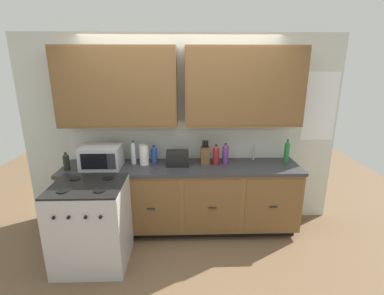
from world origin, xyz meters
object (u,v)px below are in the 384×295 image
object	(u,v)px
bottle_dark	(66,161)
bottle_green	(287,151)
toaster	(177,158)
paper_towel_roll	(144,155)
stove_range	(91,224)
bottle_violet	(225,154)
knife_block	(205,155)
bottle_blue	(154,154)
bottle_red	(216,155)
bottle_clear	(133,153)
microwave	(102,157)

from	to	relation	value
bottle_dark	bottle_green	distance (m)	2.78
toaster	paper_towel_roll	distance (m)	0.43
bottle_green	stove_range	bearing A→B (deg)	-162.47
bottle_violet	paper_towel_roll	bearing A→B (deg)	-179.48
toaster	knife_block	size ratio (longest dim) A/B	0.90
stove_range	toaster	xyz separation A→B (m)	(0.94, 0.65, 0.53)
stove_range	bottle_green	world-z (taller)	bottle_green
toaster	bottle_dark	xyz separation A→B (m)	(-1.35, -0.12, 0.01)
knife_block	bottle_blue	distance (m)	0.67
toaster	bottle_dark	size ratio (longest dim) A/B	1.25
paper_towel_roll	bottle_violet	xyz separation A→B (m)	(1.04, 0.01, 0.00)
bottle_dark	bottle_red	size ratio (longest dim) A/B	0.84
paper_towel_roll	bottle_dark	size ratio (longest dim) A/B	1.16
paper_towel_roll	bottle_green	size ratio (longest dim) A/B	0.86
bottle_violet	bottle_red	bearing A→B (deg)	-163.50
bottle_clear	bottle_blue	world-z (taller)	bottle_clear
stove_range	bottle_red	distance (m)	1.68
bottle_red	bottle_blue	distance (m)	0.81
bottle_clear	bottle_red	bearing A→B (deg)	-2.69
bottle_violet	toaster	bearing A→B (deg)	-174.44
paper_towel_roll	bottle_clear	xyz separation A→B (m)	(-0.14, 0.02, 0.02)
paper_towel_roll	bottle_green	bearing A→B (deg)	1.47
knife_block	bottle_green	xyz separation A→B (m)	(1.08, 0.03, 0.03)
knife_block	bottle_clear	distance (m)	0.92
stove_range	microwave	size ratio (longest dim) A/B	1.98
bottle_dark	bottle_clear	bearing A→B (deg)	13.88
stove_range	knife_block	size ratio (longest dim) A/B	3.06
stove_range	bottle_red	size ratio (longest dim) A/B	3.58
knife_block	bottle_clear	xyz separation A→B (m)	(-0.92, 0.01, 0.04)
bottle_dark	bottle_violet	xyz separation A→B (m)	(1.96, 0.18, 0.02)
microwave	bottle_red	distance (m)	1.43
stove_range	bottle_violet	bearing A→B (deg)	24.54
microwave	bottle_red	xyz separation A→B (m)	(1.43, 0.07, -0.01)
stove_range	bottle_blue	world-z (taller)	bottle_blue
bottle_violet	bottle_blue	size ratio (longest dim) A/B	1.17
bottle_violet	bottle_green	distance (m)	0.81
paper_towel_roll	bottle_clear	world-z (taller)	bottle_clear
stove_range	microwave	world-z (taller)	microwave
microwave	paper_towel_roll	world-z (taller)	microwave
toaster	knife_block	xyz separation A→B (m)	(0.35, 0.06, 0.02)
bottle_clear	bottle_red	distance (m)	1.06
knife_block	paper_towel_roll	world-z (taller)	knife_block
stove_range	paper_towel_roll	distance (m)	1.04
toaster	bottle_clear	world-z (taller)	bottle_clear
microwave	bottle_green	bearing A→B (deg)	3.46
paper_towel_roll	bottle_dark	xyz separation A→B (m)	(-0.92, -0.17, -0.02)
microwave	bottle_blue	xyz separation A→B (m)	(0.63, 0.18, -0.03)
stove_range	bottle_clear	distance (m)	1.00
microwave	bottle_clear	world-z (taller)	bottle_clear
bottle_dark	bottle_red	xyz separation A→B (m)	(1.84, 0.14, 0.02)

